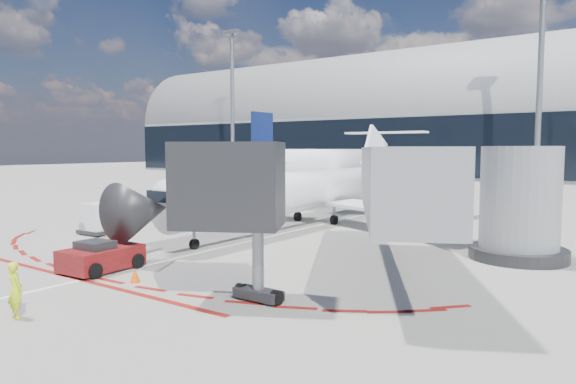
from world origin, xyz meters
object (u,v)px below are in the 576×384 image
Objects in this scene: regional_jet at (305,190)px; ramp_worker at (15,290)px; pushback_tug at (101,257)px; uld_container at (98,219)px.

regional_jet is 19.48m from ramp_worker.
ramp_worker is (2.97, -19.20, -1.37)m from regional_jet.
pushback_tug is at bearing -55.23° from ramp_worker.
ramp_worker reaches higher than pushback_tug.
pushback_tug is (0.04, -14.44, -1.64)m from regional_jet.
regional_jet is 13.79× the size of uld_container.
regional_jet reaches higher than ramp_worker.
regional_jet is 16.28× the size of ramp_worker.
ramp_worker is (2.93, -4.76, 0.27)m from pushback_tug.
uld_container is (-10.40, 9.78, 0.05)m from ramp_worker.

